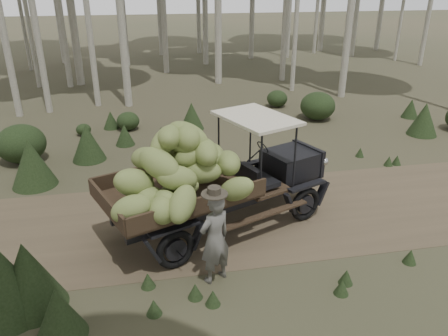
{
  "coord_description": "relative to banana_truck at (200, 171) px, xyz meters",
  "views": [
    {
      "loc": [
        -3.77,
        -8.7,
        5.2
      ],
      "look_at": [
        -2.14,
        -0.24,
        1.39
      ],
      "focal_mm": 35.0,
      "sensor_mm": 36.0,
      "label": 1
    }
  ],
  "objects": [
    {
      "name": "undergrowth",
      "position": [
        1.64,
        0.27,
        -1.03
      ],
      "size": [
        23.74,
        21.53,
        1.34
      ],
      "color": "#233319",
      "rests_on": "ground"
    },
    {
      "name": "banana_truck",
      "position": [
        0.0,
        0.0,
        0.0
      ],
      "size": [
        5.47,
        3.7,
        2.71
      ],
      "rotation": [
        0.0,
        0.0,
        0.39
      ],
      "color": "black",
      "rests_on": "ground"
    },
    {
      "name": "ground",
      "position": [
        2.71,
        0.66,
        -1.56
      ],
      "size": [
        120.0,
        120.0,
        0.0
      ],
      "primitive_type": "plane",
      "color": "#473D2B",
      "rests_on": "ground"
    },
    {
      "name": "dirt_track",
      "position": [
        2.71,
        0.66,
        -1.55
      ],
      "size": [
        70.0,
        4.0,
        0.01
      ],
      "primitive_type": "cube",
      "color": "brown",
      "rests_on": "ground"
    },
    {
      "name": "farmer",
      "position": [
        0.03,
        -1.5,
        -0.65
      ],
      "size": [
        0.77,
        0.68,
        1.92
      ],
      "rotation": [
        0.0,
        0.0,
        3.63
      ],
      "color": "#5A5852",
      "rests_on": "ground"
    }
  ]
}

